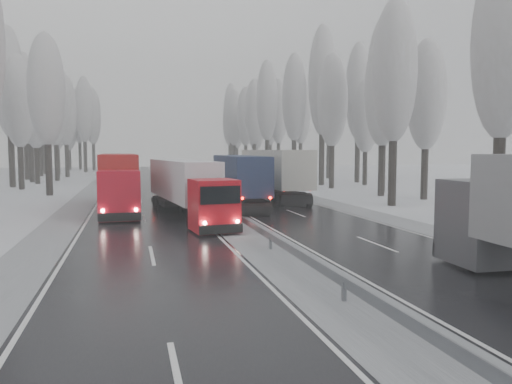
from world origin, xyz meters
name	(u,v)px	position (x,y,z in m)	size (l,w,h in m)	color
ground	(419,356)	(0.00, 0.00, 0.00)	(260.00, 260.00, 0.00)	silver
carriageway_right	(272,205)	(5.25, 30.00, 0.01)	(7.50, 200.00, 0.03)	black
carriageway_left	(142,208)	(-5.25, 30.00, 0.01)	(7.50, 200.00, 0.03)	black
median_slush	(209,206)	(0.00, 30.00, 0.02)	(3.00, 200.00, 0.04)	#A6A9AE
shoulder_right	(328,203)	(10.20, 30.00, 0.02)	(2.40, 200.00, 0.04)	#A6A9AE
shoulder_left	(75,210)	(-10.20, 30.00, 0.02)	(2.40, 200.00, 0.04)	#A6A9AE
median_guardrail	(209,199)	(0.00, 29.99, 0.60)	(0.12, 200.00, 0.76)	slate
tree_16	(504,43)	(15.04, 15.67, 10.67)	(3.60, 3.60, 16.53)	black
tree_18	(395,72)	(14.51, 27.03, 10.70)	(3.60, 3.60, 16.58)	black
tree_19	(427,96)	(20.02, 31.03, 9.42)	(3.60, 3.60, 14.57)	black
tree_20	(383,92)	(17.90, 35.17, 10.14)	(3.60, 3.60, 15.71)	black
tree_21	(384,79)	(20.12, 39.17, 12.00)	(3.60, 3.60, 18.62)	black
tree_22	(332,101)	(17.02, 45.60, 10.24)	(3.60, 3.60, 15.86)	black
tree_23	(366,117)	(23.31, 49.60, 8.77)	(3.60, 3.60, 13.55)	black
tree_24	(322,82)	(17.90, 51.02, 13.19)	(3.60, 3.60, 20.49)	black
tree_25	(358,92)	(24.81, 55.02, 12.52)	(3.60, 3.60, 19.44)	black
tree_26	(294,98)	(17.56, 61.27, 12.10)	(3.60, 3.60, 18.78)	black
tree_27	(329,107)	(24.72, 65.27, 11.36)	(3.60, 3.60, 17.62)	black
tree_28	(267,101)	(16.34, 71.95, 12.64)	(3.60, 3.60, 19.62)	black
tree_29	(301,110)	(23.71, 75.95, 11.67)	(3.60, 3.60, 18.11)	black
tree_30	(254,113)	(16.56, 81.70, 11.52)	(3.60, 3.60, 17.86)	black
tree_31	(279,112)	(22.48, 85.70, 11.97)	(3.60, 3.60, 18.58)	black
tree_32	(246,117)	(16.63, 89.21, 11.18)	(3.60, 3.60, 17.33)	black
tree_33	(256,128)	(19.77, 93.21, 9.26)	(3.60, 3.60, 14.33)	black
tree_34	(234,118)	(15.73, 96.32, 11.37)	(3.60, 3.60, 17.63)	black
tree_35	(270,118)	(24.94, 100.32, 11.77)	(3.60, 3.60, 18.25)	black
tree_36	(231,114)	(17.04, 106.16, 13.02)	(3.60, 3.60, 20.23)	black
tree_37	(256,125)	(24.02, 110.16, 10.56)	(3.60, 3.60, 16.37)	black
tree_38	(230,122)	(18.73, 116.73, 11.59)	(3.60, 3.60, 17.97)	black
tree_39	(237,128)	(21.55, 120.73, 10.45)	(3.60, 3.60, 16.19)	black
tree_62	(46,90)	(-13.94, 43.73, 10.36)	(3.60, 3.60, 16.04)	black
tree_64	(18,102)	(-18.26, 52.71, 9.96)	(3.60, 3.60, 15.42)	black
tree_65	(9,83)	(-20.05, 56.71, 12.55)	(3.60, 3.60, 19.48)	black
tree_66	(35,110)	(-18.16, 62.35, 9.84)	(3.60, 3.60, 15.23)	black
tree_67	(29,103)	(-19.54, 66.35, 11.03)	(3.60, 3.60, 17.09)	black
tree_68	(55,107)	(-16.58, 69.11, 10.75)	(3.60, 3.60, 16.65)	black
tree_69	(24,97)	(-21.42, 73.11, 12.46)	(3.60, 3.60, 19.35)	black
tree_70	(65,111)	(-16.33, 79.19, 11.03)	(3.60, 3.60, 17.09)	black
tree_71	(39,103)	(-21.09, 83.19, 12.63)	(3.60, 3.60, 19.61)	black
tree_72	(57,121)	(-18.93, 88.54, 9.76)	(3.60, 3.60, 15.11)	black
tree_73	(43,115)	(-21.82, 92.54, 11.11)	(3.60, 3.60, 17.22)	black
tree_74	(84,110)	(-15.07, 99.33, 12.67)	(3.60, 3.60, 19.68)	black
tree_75	(40,114)	(-24.20, 103.33, 11.99)	(3.60, 3.60, 18.60)	black
tree_76	(93,117)	(-14.05, 108.72, 11.95)	(3.60, 3.60, 18.55)	black
tree_77	(69,129)	(-19.66, 112.72, 9.26)	(3.60, 3.60, 14.32)	black
tree_78	(79,116)	(-17.56, 115.31, 12.59)	(3.60, 3.60, 19.55)	black
tree_79	(69,123)	(-20.33, 119.31, 11.01)	(3.60, 3.60, 17.07)	black
truck_blue_box	(237,177)	(2.30, 30.08, 2.37)	(3.16, 15.93, 4.06)	navy
truck_cream_box	(271,171)	(6.34, 34.39, 2.64)	(2.93, 17.67, 4.52)	#A3A090
box_truck_distant	(183,167)	(3.33, 82.25, 1.38)	(2.83, 7.40, 2.70)	#B6B8BD
truck_red_white	(186,184)	(-2.52, 23.79, 2.22)	(4.07, 14.98, 3.81)	red
truck_red_red	(118,177)	(-6.96, 29.76, 2.45)	(2.98, 16.43, 4.20)	red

